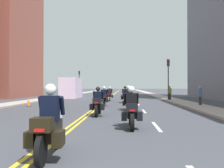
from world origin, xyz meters
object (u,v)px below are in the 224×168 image
motorcycle_1 (131,111)px  traffic_light_near (168,72)px  motorcycle_6 (110,95)px  pedestrian_1 (200,96)px  parked_truck (72,89)px  pedestrian_2 (170,93)px  motorcycle_3 (128,100)px  traffic_cone_1 (29,102)px  traffic_light_far (79,78)px  motorcycle_0 (49,127)px  motorcycle_5 (125,96)px  motorcycle_2 (98,104)px  motorcycle_4 (104,98)px

motorcycle_1 → traffic_light_near: size_ratio=0.45×
motorcycle_6 → pedestrian_1: size_ratio=1.38×
parked_truck → pedestrian_2: bearing=-26.5°
motorcycle_3 → traffic_cone_1: motorcycle_3 is taller
traffic_cone_1 → motorcycle_1: bearing=-51.4°
motorcycle_3 → traffic_light_far: 34.57m
traffic_cone_1 → pedestrian_2: size_ratio=0.43×
motorcycle_1 → motorcycle_6: 18.03m
motorcycle_0 → pedestrian_1: same height
motorcycle_1 → motorcycle_5: motorcycle_5 is taller
motorcycle_5 → traffic_light_far: bearing=110.8°
pedestrian_2 → motorcycle_3: bearing=56.1°
pedestrian_1 → parked_truck: (-13.40, 14.52, 0.43)m
motorcycle_2 → parked_truck: size_ratio=0.35×
motorcycle_4 → motorcycle_5: 4.19m
motorcycle_3 → motorcycle_5: size_ratio=0.94×
motorcycle_2 → traffic_cone_1: size_ratio=3.19×
traffic_light_near → motorcycle_6: bearing=-173.7°
motorcycle_1 → parked_truck: bearing=106.3°
pedestrian_1 → motorcycle_0: bearing=-8.9°
motorcycle_4 → traffic_cone_1: motorcycle_4 is taller
motorcycle_6 → motorcycle_4: bearing=-93.5°
motorcycle_0 → motorcycle_2: bearing=85.3°
pedestrian_1 → pedestrian_2: 8.32m
motorcycle_0 → motorcycle_1: size_ratio=1.01×
motorcycle_3 → traffic_light_near: traffic_light_near is taller
motorcycle_2 → motorcycle_6: bearing=90.7°
motorcycle_2 → motorcycle_3: motorcycle_3 is taller
motorcycle_6 → pedestrian_2: pedestrian_2 is taller
motorcycle_2 → parked_truck: (-5.92, 21.04, 0.63)m
traffic_cone_1 → pedestrian_2: 15.55m
motorcycle_1 → motorcycle_6: bearing=95.3°
parked_truck → traffic_light_near: bearing=-27.0°
motorcycle_0 → motorcycle_1: (1.93, 3.97, -0.03)m
motorcycle_6 → motorcycle_3: bearing=-83.2°
traffic_light_far → pedestrian_1: bearing=-63.1°
traffic_light_far → pedestrian_2: bearing=-56.5°
pedestrian_2 → motorcycle_5: bearing=29.1°
parked_truck → motorcycle_4: bearing=-68.3°
motorcycle_0 → pedestrian_2: pedestrian_2 is taller
motorcycle_3 → motorcycle_5: 7.25m
motorcycle_4 → traffic_cone_1: size_ratio=3.14×
pedestrian_2 → motorcycle_0: bearing=62.4°
pedestrian_2 → traffic_cone_1: bearing=23.7°
pedestrian_1 → motorcycle_6: bearing=-115.2°
motorcycle_1 → traffic_light_far: 41.54m
traffic_light_near → traffic_light_far: traffic_light_far is taller
motorcycle_6 → traffic_light_far: traffic_light_far is taller
parked_truck → motorcycle_1: bearing=-73.0°
pedestrian_2 → motorcycle_6: bearing=-4.2°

